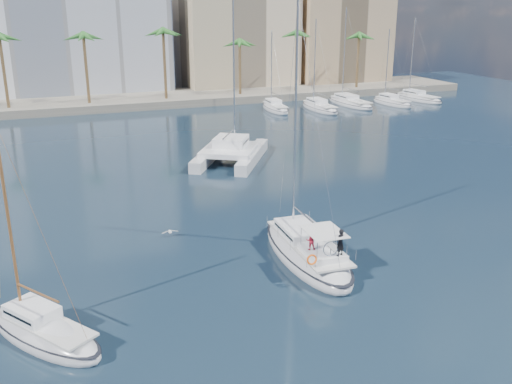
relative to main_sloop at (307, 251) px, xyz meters
name	(u,v)px	position (x,y,z in m)	size (l,w,h in m)	color
ground	(279,248)	(-0.98, 2.15, -0.51)	(160.00, 160.00, 0.00)	black
quay	(126,100)	(-0.98, 63.15, 0.09)	(120.00, 14.00, 1.20)	gray
building_modern	(35,12)	(-12.98, 75.15, 13.49)	(42.00, 16.00, 28.00)	white
building_beige	(236,35)	(21.02, 72.15, 9.49)	(20.00, 14.00, 20.00)	beige
building_tan_right	(337,38)	(41.02, 70.15, 8.49)	(18.00, 12.00, 18.00)	tan
palm_centre	(126,40)	(-0.98, 59.15, 9.77)	(3.60, 3.60, 12.30)	brown
palm_right	(328,35)	(33.02, 59.15, 9.77)	(3.60, 3.60, 12.30)	brown
main_sloop	(307,251)	(0.00, 0.00, 0.00)	(4.11, 11.26, 16.46)	silver
small_sloop	(43,332)	(-15.87, -3.60, -0.10)	(6.37, 7.82, 11.18)	silver
catamaran	(231,150)	(3.29, 24.18, 0.61)	(10.84, 12.59, 16.59)	silver
seagull	(170,232)	(-7.24, 6.60, -0.11)	(1.15, 0.49, 0.21)	silver
moored_yacht_a	(275,111)	(19.02, 49.15, -0.51)	(2.72, 9.35, 11.90)	silver
moored_yacht_b	(320,110)	(25.52, 47.15, -0.51)	(3.14, 10.78, 13.72)	silver
moored_yacht_c	(350,105)	(32.02, 49.15, -0.51)	(3.55, 12.21, 15.54)	silver
moored_yacht_d	(392,105)	(38.52, 47.15, -0.51)	(2.72, 9.35, 11.90)	silver
moored_yacht_e	(418,100)	(45.02, 49.15, -0.51)	(3.14, 10.78, 13.72)	silver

